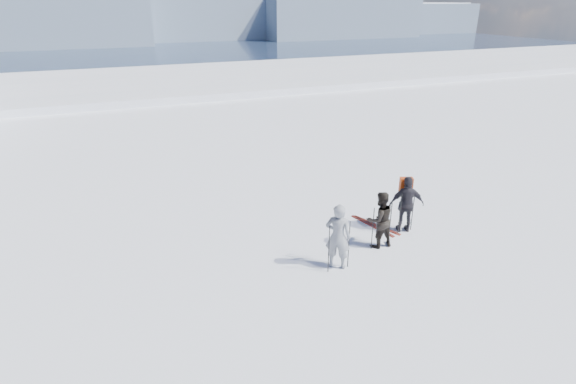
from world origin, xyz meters
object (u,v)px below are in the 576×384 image
object	(u,v)px
skier_dark	(380,220)
skier_pack	(406,204)
skis_loose	(374,225)
skier_grey	(338,236)

from	to	relation	value
skier_dark	skier_pack	distance (m)	1.27
skier_dark	skis_loose	xyz separation A→B (m)	(0.56, 1.04, -0.78)
skier_grey	skis_loose	distance (m)	2.74
skier_grey	skis_loose	world-z (taller)	skier_grey
skier_pack	skis_loose	world-z (taller)	skier_pack
skier_grey	skier_pack	bearing A→B (deg)	-121.78
skier_dark	skier_pack	xyz separation A→B (m)	(1.19, 0.45, 0.05)
skier_dark	skis_loose	world-z (taller)	skier_dark
skier_pack	skis_loose	size ratio (longest dim) A/B	1.01
skier_grey	skier_dark	distance (m)	1.62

